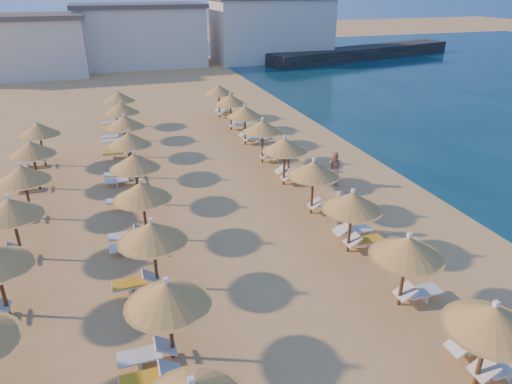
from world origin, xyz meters
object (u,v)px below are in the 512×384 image
object	(u,v)px
beachgoer_b	(335,169)
beachgoer_c	(287,157)
jetty	(364,53)
parasol_row_east	(313,170)
beachgoer_a	(337,212)
parasol_row_west	(142,192)

from	to	relation	value
beachgoer_b	beachgoer_c	size ratio (longest dim) A/B	1.08
jetty	beachgoer_c	bearing A→B (deg)	-139.97
parasol_row_east	beachgoer_c	distance (m)	5.38
parasol_row_east	beachgoer_a	xyz separation A→B (m)	(0.24, -1.94, -1.18)
beachgoer_a	beachgoer_c	distance (m)	7.12
beachgoer_b	beachgoer_c	distance (m)	3.08
parasol_row_west	beachgoer_a	size ratio (longest dim) A/B	19.14
jetty	beachgoer_b	size ratio (longest dim) A/B	16.82
jetty	beachgoer_b	xyz separation A→B (m)	(-24.13, -38.24, 0.14)
parasol_row_east	beachgoer_c	world-z (taller)	parasol_row_east
parasol_row_west	beachgoer_a	bearing A→B (deg)	-14.40
beachgoer_b	parasol_row_east	bearing A→B (deg)	-81.30
parasol_row_west	beachgoer_b	world-z (taller)	parasol_row_west
parasol_row_east	parasol_row_west	size ratio (longest dim) A/B	1.00
jetty	beachgoer_b	world-z (taller)	beachgoer_b
parasol_row_west	beachgoer_c	size ratio (longest dim) A/B	22.02
beachgoer_a	beachgoer_b	bearing A→B (deg)	163.13
beachgoer_b	beachgoer_c	bearing A→B (deg)	173.67
parasol_row_west	beachgoer_b	size ratio (longest dim) A/B	20.43
parasol_row_east	beachgoer_a	distance (m)	2.28
parasol_row_west	beachgoer_b	xyz separation A→B (m)	(9.75, 2.51, -1.24)
beachgoer_a	beachgoer_b	size ratio (longest dim) A/B	1.07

